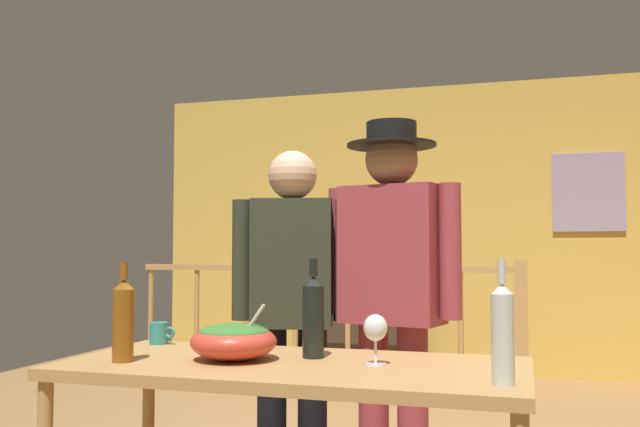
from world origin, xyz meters
TOP-DOWN VIEW (x-y plane):
  - back_wall at (0.00, 3.16)m, footprint 5.97×0.10m
  - framed_picture at (1.10, 3.10)m, footprint 0.60×0.03m
  - stair_railing at (-0.64, 2.26)m, footprint 3.34×0.10m
  - tv_console at (-0.77, 2.81)m, footprint 0.90×0.40m
  - flat_screen_tv at (-0.77, 2.78)m, footprint 0.50×0.12m
  - serving_table at (-0.22, -1.07)m, footprint 1.58×0.73m
  - salad_bowl at (-0.43, -1.08)m, footprint 0.30×0.30m
  - wine_glass at (0.07, -1.04)m, footprint 0.08×0.08m
  - wine_bottle_clear at (0.49, -1.27)m, footprint 0.07×0.07m
  - wine_bottle_amber at (-0.78, -1.23)m, footprint 0.07×0.07m
  - wine_bottle_dark at (-0.18, -0.95)m, footprint 0.08×0.08m
  - mug_teal at (-0.89, -0.80)m, footprint 0.11×0.08m
  - person_standing_left at (-0.44, -0.42)m, footprint 0.53×0.30m
  - person_standing_right at (0.01, -0.42)m, footprint 0.60×0.39m

SIDE VIEW (x-z plane):
  - tv_console at x=-0.77m, z-range 0.00..0.53m
  - stair_railing at x=-0.64m, z-range 0.12..1.18m
  - serving_table at x=-0.22m, z-range 0.31..1.06m
  - flat_screen_tv at x=-0.77m, z-range 0.57..0.96m
  - mug_teal at x=-0.89m, z-range 0.75..0.84m
  - salad_bowl at x=-0.43m, z-range 0.73..0.93m
  - wine_glass at x=0.07m, z-range 0.79..0.96m
  - wine_bottle_amber at x=-0.78m, z-range 0.73..1.07m
  - wine_bottle_clear at x=0.49m, z-range 0.73..1.09m
  - wine_bottle_dark at x=-0.18m, z-range 0.73..1.08m
  - person_standing_left at x=-0.44m, z-range 0.13..1.72m
  - person_standing_right at x=0.01m, z-range 0.17..1.86m
  - back_wall at x=0.00m, z-range 0.00..2.68m
  - framed_picture at x=1.10m, z-range 1.30..1.99m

